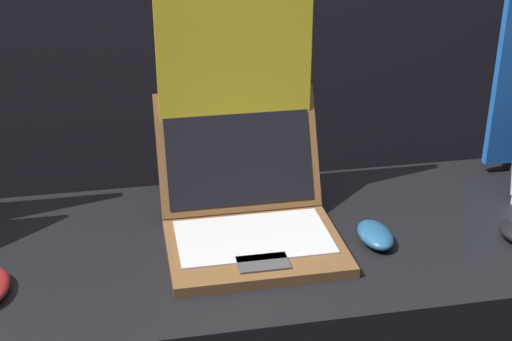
% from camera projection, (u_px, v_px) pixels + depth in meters
% --- Properties ---
extents(laptop_middle, '(0.34, 0.37, 0.26)m').
position_uv_depth(laptop_middle, '(248.00, 208.00, 1.41)').
color(laptop_middle, brown).
rests_on(laptop_middle, display_counter).
extents(mouse_middle, '(0.06, 0.11, 0.03)m').
position_uv_depth(mouse_middle, '(375.00, 235.00, 1.40)').
color(mouse_middle, navy).
rests_on(mouse_middle, display_counter).
extents(promo_stand_middle, '(0.31, 0.07, 0.51)m').
position_uv_depth(promo_stand_middle, '(235.00, 95.00, 1.46)').
color(promo_stand_middle, black).
rests_on(promo_stand_middle, display_counter).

